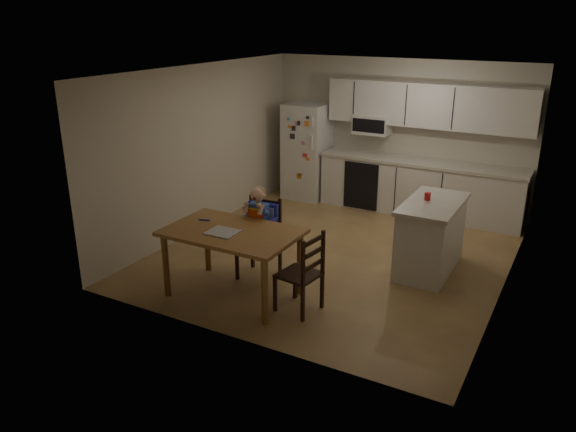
{
  "coord_description": "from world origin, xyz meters",
  "views": [
    {
      "loc": [
        2.92,
        -6.67,
        3.18
      ],
      "look_at": [
        -0.15,
        -1.1,
        0.88
      ],
      "focal_mm": 35.0,
      "sensor_mm": 36.0,
      "label": 1
    }
  ],
  "objects_px": {
    "chair_booster": "(260,222)",
    "kitchen_island": "(430,236)",
    "red_cup": "(428,196)",
    "refrigerator": "(307,151)",
    "chair_side": "(306,269)",
    "dining_table": "(232,239)"
  },
  "relations": [
    {
      "from": "dining_table",
      "to": "chair_booster",
      "type": "height_order",
      "value": "chair_booster"
    },
    {
      "from": "refrigerator",
      "to": "chair_booster",
      "type": "bearing_deg",
      "value": -72.97
    },
    {
      "from": "chair_side",
      "to": "red_cup",
      "type": "bearing_deg",
      "value": 163.89
    },
    {
      "from": "dining_table",
      "to": "chair_side",
      "type": "relative_size",
      "value": 1.61
    },
    {
      "from": "refrigerator",
      "to": "dining_table",
      "type": "height_order",
      "value": "refrigerator"
    },
    {
      "from": "refrigerator",
      "to": "chair_side",
      "type": "height_order",
      "value": "refrigerator"
    },
    {
      "from": "refrigerator",
      "to": "red_cup",
      "type": "distance_m",
      "value": 3.4
    },
    {
      "from": "chair_booster",
      "to": "chair_side",
      "type": "relative_size",
      "value": 1.25
    },
    {
      "from": "refrigerator",
      "to": "red_cup",
      "type": "xyz_separation_m",
      "value": [
        2.75,
        -2.01,
        0.14
      ]
    },
    {
      "from": "kitchen_island",
      "to": "chair_booster",
      "type": "relative_size",
      "value": 1.07
    },
    {
      "from": "chair_side",
      "to": "dining_table",
      "type": "bearing_deg",
      "value": -79.77
    },
    {
      "from": "refrigerator",
      "to": "chair_side",
      "type": "bearing_deg",
      "value": -63.07
    },
    {
      "from": "kitchen_island",
      "to": "chair_booster",
      "type": "height_order",
      "value": "chair_booster"
    },
    {
      "from": "chair_booster",
      "to": "chair_side",
      "type": "bearing_deg",
      "value": -35.37
    },
    {
      "from": "kitchen_island",
      "to": "refrigerator",
      "type": "bearing_deg",
      "value": 144.22
    },
    {
      "from": "refrigerator",
      "to": "kitchen_island",
      "type": "relative_size",
      "value": 1.34
    },
    {
      "from": "red_cup",
      "to": "dining_table",
      "type": "xyz_separation_m",
      "value": [
        -1.75,
        -1.85,
        -0.28
      ]
    },
    {
      "from": "chair_booster",
      "to": "kitchen_island",
      "type": "bearing_deg",
      "value": 28.88
    },
    {
      "from": "red_cup",
      "to": "chair_booster",
      "type": "relative_size",
      "value": 0.08
    },
    {
      "from": "kitchen_island",
      "to": "dining_table",
      "type": "xyz_separation_m",
      "value": [
        -1.85,
        -1.8,
        0.24
      ]
    },
    {
      "from": "chair_side",
      "to": "kitchen_island",
      "type": "bearing_deg",
      "value": 160.95
    },
    {
      "from": "kitchen_island",
      "to": "dining_table",
      "type": "bearing_deg",
      "value": -135.66
    }
  ]
}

